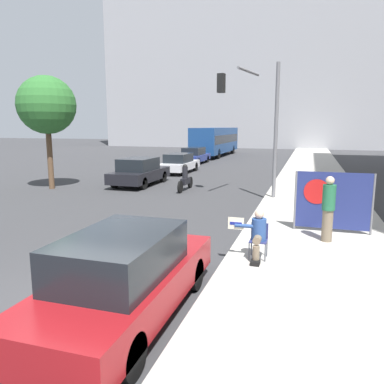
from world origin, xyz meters
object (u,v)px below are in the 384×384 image
(parked_car_curbside, at_px, (125,277))
(car_on_road_nearest, at_px, (139,172))
(traffic_light_pole, at_px, (255,109))
(jogger_on_sidewalk, at_px, (328,208))
(city_bus_on_road, at_px, (216,140))
(car_on_road_midblock, at_px, (179,163))
(protest_banner, at_px, (332,201))
(motorcycle_on_road, at_px, (185,179))
(street_tree_near_curb, at_px, (47,105))
(seated_protester, at_px, (257,233))
(car_on_road_distant, at_px, (194,156))

(parked_car_curbside, height_order, car_on_road_nearest, parked_car_curbside)
(traffic_light_pole, relative_size, parked_car_curbside, 1.24)
(jogger_on_sidewalk, height_order, city_bus_on_road, city_bus_on_road)
(car_on_road_midblock, xyz_separation_m, city_bus_on_road, (-1.22, 15.74, 1.09))
(traffic_light_pole, distance_m, parked_car_curbside, 11.81)
(protest_banner, bearing_deg, car_on_road_nearest, 142.44)
(traffic_light_pole, xyz_separation_m, car_on_road_midblock, (-6.31, 8.04, -3.30))
(car_on_road_nearest, height_order, car_on_road_midblock, car_on_road_nearest)
(motorcycle_on_road, height_order, street_tree_near_curb, street_tree_near_curb)
(car_on_road_midblock, bearing_deg, parked_car_curbside, -73.24)
(jogger_on_sidewalk, distance_m, protest_banner, 0.99)
(jogger_on_sidewalk, bearing_deg, city_bus_on_road, -35.96)
(seated_protester, relative_size, city_bus_on_road, 0.10)
(parked_car_curbside, distance_m, car_on_road_distant, 26.73)
(protest_banner, height_order, street_tree_near_curb, street_tree_near_curb)
(car_on_road_midblock, bearing_deg, city_bus_on_road, 94.42)
(motorcycle_on_road, bearing_deg, city_bus_on_road, 99.89)
(motorcycle_on_road, bearing_deg, protest_banner, -44.27)
(car_on_road_midblock, bearing_deg, motorcycle_on_road, -68.24)
(car_on_road_distant, distance_m, city_bus_on_road, 9.32)
(car_on_road_nearest, xyz_separation_m, city_bus_on_road, (-0.94, 21.60, 1.03))
(seated_protester, height_order, car_on_road_distant, car_on_road_distant)
(jogger_on_sidewalk, distance_m, city_bus_on_road, 31.78)
(car_on_road_nearest, xyz_separation_m, car_on_road_distant, (-0.61, 12.35, -0.03))
(traffic_light_pole, bearing_deg, jogger_on_sidewalk, -64.95)
(car_on_road_nearest, bearing_deg, seated_protester, -52.71)
(city_bus_on_road, bearing_deg, car_on_road_midblock, -85.58)
(car_on_road_midblock, bearing_deg, car_on_road_distant, 97.81)
(car_on_road_distant, bearing_deg, traffic_light_pole, -63.61)
(traffic_light_pole, relative_size, motorcycle_on_road, 2.57)
(parked_car_curbside, height_order, city_bus_on_road, city_bus_on_road)
(protest_banner, relative_size, car_on_road_nearest, 0.49)
(seated_protester, distance_m, city_bus_on_road, 33.18)
(street_tree_near_curb, bearing_deg, motorcycle_on_road, 12.84)
(jogger_on_sidewalk, relative_size, protest_banner, 0.81)
(jogger_on_sidewalk, distance_m, car_on_road_midblock, 17.00)
(city_bus_on_road, bearing_deg, street_tree_near_curb, -96.98)
(protest_banner, bearing_deg, car_on_road_midblock, 125.21)
(traffic_light_pole, bearing_deg, street_tree_near_curb, -178.22)
(traffic_light_pole, distance_m, city_bus_on_road, 25.03)
(traffic_light_pole, xyz_separation_m, motorcycle_on_road, (-3.60, 1.24, -3.42))
(protest_banner, distance_m, car_on_road_nearest, 12.20)
(protest_banner, relative_size, motorcycle_on_road, 0.98)
(street_tree_near_curb, bearing_deg, jogger_on_sidewalk, -23.82)
(seated_protester, xyz_separation_m, motorcycle_on_road, (-4.90, 9.44, -0.22))
(traffic_light_pole, height_order, motorcycle_on_road, traffic_light_pole)
(parked_car_curbside, xyz_separation_m, car_on_road_distant, (-6.73, 25.87, -0.04))
(traffic_light_pole, height_order, car_on_road_nearest, traffic_light_pole)
(traffic_light_pole, bearing_deg, seated_protester, -80.98)
(jogger_on_sidewalk, distance_m, car_on_road_distant, 23.10)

